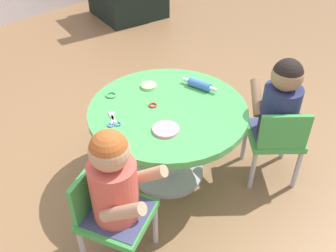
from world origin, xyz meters
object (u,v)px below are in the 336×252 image
Objects in this scene: child_chair_left at (111,212)px; rolling_pin at (200,84)px; child_chair_right at (276,138)px; craft_table at (168,125)px; seated_child_left at (114,181)px; craft_scissors at (113,122)px; seated_child_right at (281,101)px.

rolling_pin is at bearing 14.66° from child_chair_left.
craft_table is at bearing 133.09° from child_chair_right.
seated_child_left is 3.61× the size of craft_scissors.
craft_table is 0.34m from craft_scissors.
child_chair_left and child_chair_right have the same top height.
craft_table is at bearing -176.99° from rolling_pin.
rolling_pin reaches higher than craft_table.
seated_child_right is 2.22× the size of rolling_pin.
seated_child_right is (0.03, 0.03, 0.23)m from child_chair_right.
child_chair_right is (1.01, -0.24, 0.00)m from child_chair_left.
seated_child_right is 0.92m from craft_scissors.
craft_scissors is at bearing 144.09° from seated_child_right.
seated_child_right is at bearing -9.87° from seated_child_left.
craft_scissors is (0.30, 0.32, 0.20)m from child_chair_left.
craft_table is 0.31m from rolling_pin.
child_chair_left is 1.09m from seated_child_right.
seated_child_left and seated_child_right have the same top height.
child_chair_right is at bearing -11.74° from seated_child_left.
seated_child_right is at bearing 46.28° from child_chair_right.
seated_child_left is at bearing 168.26° from child_chair_right.
craft_scissors is at bearing 52.26° from seated_child_left.
seated_child_left reaches higher than rolling_pin.
child_chair_left reaches higher than craft_table.
craft_scissors is (-0.57, 0.10, -0.02)m from rolling_pin.
seated_child_left is 0.89m from rolling_pin.
seated_child_left is 0.95× the size of child_chair_right.
seated_child_left reaches higher than child_chair_right.
seated_child_left is 1.04m from seated_child_right.
child_chair_left is 0.23m from seated_child_left.
craft_table is at bearing 23.50° from seated_child_left.
seated_child_right reaches higher than child_chair_left.
craft_table is 0.64m from seated_child_right.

